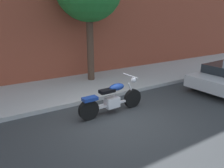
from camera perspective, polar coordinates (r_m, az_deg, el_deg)
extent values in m
plane|color=#303335|center=(6.34, 2.47, -9.87)|extent=(60.00, 60.00, 0.00)
cube|color=#ACACAC|center=(9.06, -9.46, -0.97)|extent=(25.82, 3.21, 0.14)
cylinder|color=black|center=(7.20, 5.39, -3.74)|extent=(0.63, 0.16, 0.62)
cylinder|color=black|center=(6.36, -6.13, -6.75)|extent=(0.63, 0.16, 0.62)
cube|color=silver|center=(6.73, 0.00, -4.79)|extent=(0.45, 0.30, 0.32)
cube|color=silver|center=(6.76, 0.00, -5.33)|extent=(1.47, 0.14, 0.06)
ellipsoid|color=navy|center=(6.66, 1.28, -0.79)|extent=(0.53, 0.28, 0.22)
cube|color=black|center=(6.49, -1.31, -1.86)|extent=(0.49, 0.26, 0.10)
cube|color=navy|center=(6.26, -5.82, -3.89)|extent=(0.45, 0.26, 0.10)
cylinder|color=silver|center=(7.07, 5.07, -1.73)|extent=(0.27, 0.06, 0.58)
cylinder|color=silver|center=(6.88, 4.80, 2.19)|extent=(0.07, 0.70, 0.04)
sphere|color=silver|center=(7.01, 5.66, 1.10)|extent=(0.17, 0.17, 0.17)
cylinder|color=silver|center=(6.77, -2.52, -5.59)|extent=(0.80, 0.12, 0.09)
cylinder|color=black|center=(9.59, 21.61, 0.60)|extent=(0.65, 0.25, 0.64)
cylinder|color=#4B3528|center=(9.60, -5.72, 9.79)|extent=(0.30, 0.30, 3.26)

